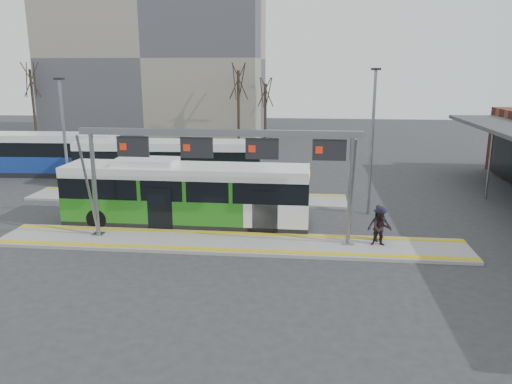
% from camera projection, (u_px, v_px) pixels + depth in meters
% --- Properties ---
extents(ground, '(120.00, 120.00, 0.00)m').
position_uv_depth(ground, '(229.00, 244.00, 23.38)').
color(ground, '#2D2D30').
rests_on(ground, ground).
extents(platform_main, '(22.00, 3.00, 0.15)m').
position_uv_depth(platform_main, '(229.00, 243.00, 23.36)').
color(platform_main, gray).
rests_on(platform_main, ground).
extents(platform_second, '(20.00, 3.00, 0.15)m').
position_uv_depth(platform_second, '(187.00, 197.00, 31.49)').
color(platform_second, gray).
rests_on(platform_second, ground).
extents(tactile_main, '(22.00, 2.65, 0.02)m').
position_uv_depth(tactile_main, '(229.00, 241.00, 23.34)').
color(tactile_main, gold).
rests_on(tactile_main, platform_main).
extents(tactile_second, '(20.00, 0.35, 0.02)m').
position_uv_depth(tactile_second, '(191.00, 192.00, 32.58)').
color(tactile_second, gold).
rests_on(tactile_second, platform_second).
extents(gantry, '(13.00, 1.68, 5.20)m').
position_uv_depth(gantry, '(221.00, 153.00, 22.62)').
color(gantry, slate).
rests_on(gantry, platform_main).
extents(apartment_block, '(24.50, 12.50, 18.40)m').
position_uv_depth(apartment_block, '(157.00, 57.00, 57.30)').
color(apartment_block, gray).
rests_on(apartment_block, ground).
extents(hero_bus, '(12.68, 2.77, 3.48)m').
position_uv_depth(hero_bus, '(186.00, 195.00, 25.95)').
color(hero_bus, black).
rests_on(hero_bus, ground).
extents(bg_bus_green, '(12.76, 3.47, 3.15)m').
position_uv_depth(bg_bus_green, '(169.00, 164.00, 34.51)').
color(bg_bus_green, black).
rests_on(bg_bus_green, ground).
extents(bg_bus_blue, '(12.32, 3.36, 3.18)m').
position_uv_depth(bg_bus_blue, '(37.00, 154.00, 38.23)').
color(bg_bus_blue, black).
rests_on(bg_bus_blue, ground).
extents(passenger_a, '(0.74, 0.65, 1.71)m').
position_uv_depth(passenger_a, '(379.00, 223.00, 23.27)').
color(passenger_a, black).
rests_on(passenger_a, platform_main).
extents(passenger_b, '(0.81, 0.64, 1.64)m').
position_uv_depth(passenger_b, '(381.00, 228.00, 22.62)').
color(passenger_b, black).
rests_on(passenger_b, platform_main).
extents(passenger_c, '(1.14, 0.71, 1.70)m').
position_uv_depth(passenger_c, '(380.00, 224.00, 23.13)').
color(passenger_c, black).
rests_on(passenger_c, platform_main).
extents(tree_left, '(1.40, 1.40, 8.81)m').
position_uv_depth(tree_left, '(238.00, 82.00, 49.23)').
color(tree_left, '#382B21').
rests_on(tree_left, ground).
extents(tree_mid, '(1.40, 1.40, 7.29)m').
position_uv_depth(tree_mid, '(265.00, 92.00, 51.41)').
color(tree_mid, '#382B21').
rests_on(tree_mid, ground).
extents(tree_far, '(1.40, 1.40, 8.91)m').
position_uv_depth(tree_far, '(31.00, 80.00, 52.21)').
color(tree_far, '#382B21').
rests_on(tree_far, ground).
extents(lamp_west, '(0.50, 0.25, 7.54)m').
position_uv_depth(lamp_west, '(65.00, 145.00, 26.77)').
color(lamp_west, slate).
rests_on(lamp_west, ground).
extents(lamp_east, '(0.50, 0.25, 8.03)m').
position_uv_depth(lamp_east, '(372.00, 139.00, 27.17)').
color(lamp_east, slate).
rests_on(lamp_east, ground).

